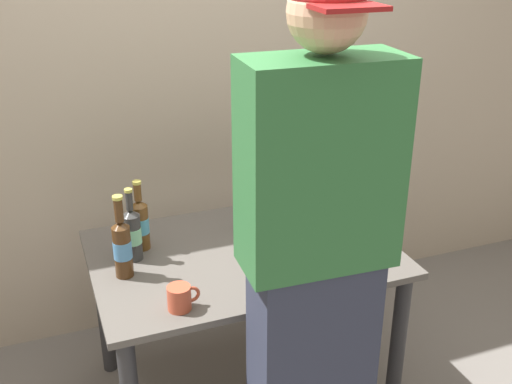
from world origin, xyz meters
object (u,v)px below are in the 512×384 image
laptop (289,223)px  beer_bottle_amber (140,223)px  beer_bottle_green (122,246)px  beer_bottle_dark (132,233)px  coffee_mug (180,298)px  person_figure (315,271)px

laptop → beer_bottle_amber: size_ratio=1.36×
beer_bottle_green → beer_bottle_dark: beer_bottle_green is taller
beer_bottle_green → laptop: bearing=7.7°
beer_bottle_amber → beer_bottle_dark: 0.09m
coffee_mug → beer_bottle_green: bearing=116.4°
beer_bottle_amber → beer_bottle_green: 0.21m
beer_bottle_green → person_figure: size_ratio=0.18×
beer_bottle_amber → person_figure: 0.87m
laptop → beer_bottle_amber: 0.62m
laptop → beer_bottle_amber: (-0.61, 0.09, 0.07)m
beer_bottle_dark → person_figure: bearing=-56.8°
beer_bottle_green → coffee_mug: 0.33m
beer_bottle_dark → person_figure: 0.83m
coffee_mug → laptop: bearing=33.8°
beer_bottle_green → beer_bottle_dark: 0.13m
beer_bottle_dark → person_figure: person_figure is taller
beer_bottle_amber → laptop: bearing=-8.4°
laptop → beer_bottle_dark: beer_bottle_dark is taller
laptop → beer_bottle_green: 0.72m
laptop → beer_bottle_green: bearing=-172.3°
beer_bottle_amber → beer_bottle_dark: size_ratio=0.99×
beer_bottle_amber → beer_bottle_green: beer_bottle_green is taller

